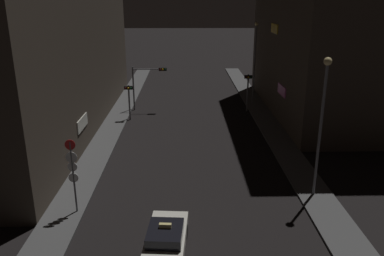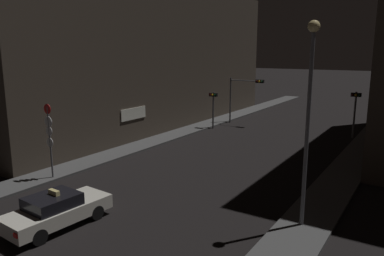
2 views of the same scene
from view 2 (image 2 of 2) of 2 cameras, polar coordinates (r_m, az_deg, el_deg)
name	(u,v)px [view 2 (image 2 of 2)]	position (r m, az deg, el deg)	size (l,w,h in m)	color
sidewalk_left	(189,130)	(34.38, -0.52, -0.33)	(2.15, 60.46, 0.14)	#4C4C4C
sidewalk_right	(359,153)	(29.33, 24.08, -3.47)	(2.15, 60.46, 0.14)	#4C4C4C
building_facade_left	(135,56)	(38.06, -8.58, 10.71)	(11.12, 34.23, 13.33)	#473D33
taxi	(56,210)	(16.90, -19.89, -11.62)	(2.12, 4.57, 1.62)	silver
traffic_light_overhead	(243,91)	(37.52, 7.80, 5.65)	(3.59, 0.41, 4.59)	slate
traffic_light_left_kerb	(213,102)	(35.12, 3.22, 3.92)	(0.80, 0.42, 3.45)	slate
traffic_light_right_kerb	(355,105)	(33.85, 23.54, 3.18)	(0.80, 0.41, 3.91)	slate
sign_pole_left	(49,134)	(22.36, -20.83, -0.90)	(0.61, 0.10, 4.21)	slate
street_lamp_near_block	(309,100)	(15.29, 17.38, 4.12)	(0.46, 0.46, 8.20)	slate
street_lamp_far_block	(377,74)	(36.42, 26.35, 7.43)	(0.39, 0.39, 8.76)	slate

